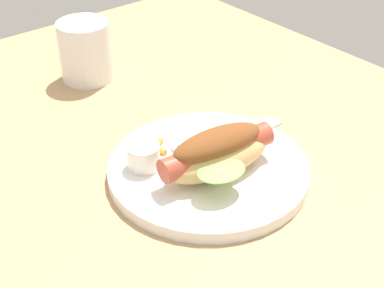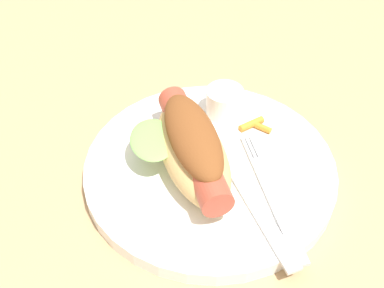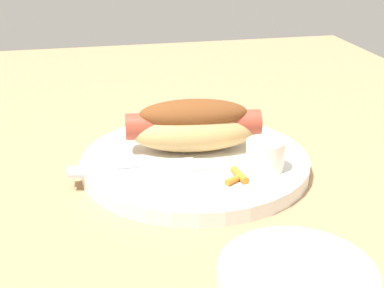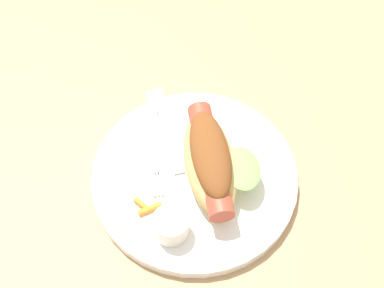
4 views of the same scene
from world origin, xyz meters
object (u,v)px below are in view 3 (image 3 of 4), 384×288
hot_dog (194,125)px  plate (195,162)px  fork (143,173)px  carrot_garnish (236,177)px  knife (132,166)px  sauce_ramekin (265,155)px

hot_dog → plate: bearing=-91.2°
fork → carrot_garnish: carrot_garnish is taller
fork → knife: 2.20cm
carrot_garnish → sauce_ramekin: bearing=118.2°
plate → hot_dog: 4.18cm
sauce_ramekin → knife: (-3.20, -13.73, -1.37)cm
sauce_ramekin → fork: (-1.20, -12.81, -1.35)cm
plate → knife: 7.47cm
plate → sauce_ramekin: (4.71, 6.48, 2.35)cm
sauce_ramekin → plate: bearing=-126.0°
hot_dog → carrot_garnish: size_ratio=4.84×
fork → plate: bearing=39.4°
knife → carrot_garnish: bearing=-25.0°
sauce_ramekin → fork: bearing=-95.4°
plate → hot_dog: size_ratio=1.64×
hot_dog → carrot_garnish: bearing=-67.0°
sauce_ramekin → carrot_garnish: (1.99, -3.70, -1.19)cm
sauce_ramekin → knife: bearing=-103.1°
sauce_ramekin → fork: 12.94cm
knife → fork: bearing=-63.0°
hot_dog → knife: size_ratio=1.14×
plate → knife: bearing=-78.3°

